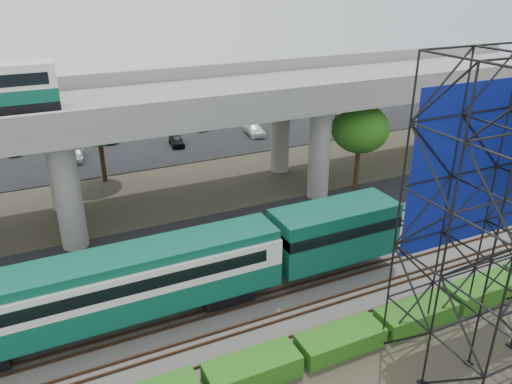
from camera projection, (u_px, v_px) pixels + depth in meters
ground at (284, 307)px, 29.04m from camera, size 140.00×140.00×0.00m
ballast_bed at (268, 288)px, 30.65m from camera, size 90.00×12.00×0.20m
service_road at (218, 229)px, 37.70m from camera, size 90.00×5.00×0.08m
parking_lot at (143, 142)px, 57.12m from camera, size 90.00×18.00×0.08m
harbor_water at (108, 101)px, 75.30m from camera, size 140.00×40.00×0.03m
rail_tracks at (268, 285)px, 30.58m from camera, size 90.00×9.52×0.16m
commuter_train at (147, 278)px, 26.67m from camera, size 29.30×3.06×4.30m
overpass at (175, 108)px, 38.49m from camera, size 80.00×12.00×12.40m
hedge_strip at (340, 339)px, 25.65m from camera, size 34.60×1.80×1.20m
trees at (132, 147)px, 38.31m from camera, size 40.94×16.94×7.69m
parked_cars at (160, 135)px, 57.19m from camera, size 38.00×9.75×1.30m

